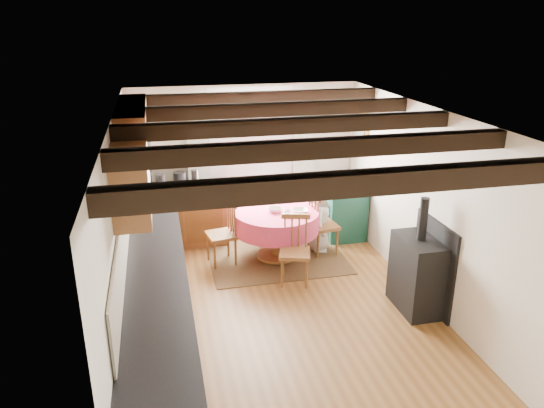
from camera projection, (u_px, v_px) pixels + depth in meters
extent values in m
cube|color=brown|center=(287.00, 316.00, 6.20)|extent=(3.60, 5.50, 0.00)
cube|color=white|center=(289.00, 117.00, 5.37)|extent=(3.60, 5.50, 0.00)
cube|color=silver|center=(245.00, 160.00, 8.30)|extent=(3.60, 0.00, 2.40)
cube|color=silver|center=(396.00, 385.00, 3.26)|extent=(3.60, 0.00, 2.40)
cube|color=silver|center=(121.00, 238.00, 5.41)|extent=(0.00, 5.50, 2.40)
cube|color=silver|center=(434.00, 211.00, 6.15)|extent=(0.00, 5.50, 2.40)
cube|color=black|center=(361.00, 183.00, 3.57)|extent=(3.60, 0.16, 0.16)
cube|color=black|center=(318.00, 148.00, 4.48)|extent=(3.60, 0.16, 0.16)
cube|color=black|center=(289.00, 126.00, 5.40)|extent=(3.60, 0.16, 0.16)
cube|color=black|center=(268.00, 110.00, 6.31)|extent=(3.60, 0.16, 0.16)
cube|color=black|center=(253.00, 98.00, 7.23)|extent=(3.60, 0.16, 0.16)
cube|color=beige|center=(125.00, 227.00, 5.69)|extent=(0.02, 4.50, 0.55)
cube|color=beige|center=(183.00, 164.00, 8.07)|extent=(1.40, 0.02, 0.55)
cube|color=brown|center=(156.00, 298.00, 5.73)|extent=(0.60, 5.30, 0.88)
cube|color=brown|center=(183.00, 216.00, 8.07)|extent=(1.30, 0.60, 0.88)
cube|color=black|center=(155.00, 261.00, 5.58)|extent=(0.64, 5.30, 0.04)
cube|color=black|center=(182.00, 189.00, 7.89)|extent=(1.30, 0.64, 0.04)
cube|color=brown|center=(134.00, 142.00, 6.28)|extent=(0.34, 1.80, 0.90)
cube|color=brown|center=(131.00, 182.00, 4.93)|extent=(0.34, 0.90, 0.70)
cube|color=white|center=(251.00, 136.00, 8.17)|extent=(1.34, 0.03, 1.54)
cube|color=white|center=(251.00, 136.00, 8.17)|extent=(1.20, 0.01, 1.40)
cube|color=silver|center=(199.00, 171.00, 8.09)|extent=(0.35, 0.10, 2.10)
cube|color=silver|center=(304.00, 164.00, 8.44)|extent=(0.35, 0.10, 2.10)
cylinder|color=black|center=(252.00, 98.00, 7.88)|extent=(2.00, 0.03, 0.03)
cube|color=gold|center=(361.00, 130.00, 8.08)|extent=(0.04, 0.50, 0.60)
cylinder|color=silver|center=(309.00, 127.00, 8.32)|extent=(0.30, 0.02, 0.30)
cube|color=#3F3017|center=(276.00, 257.00, 7.69)|extent=(1.98, 1.54, 0.01)
imported|color=#4D5665|center=(267.00, 207.00, 8.25)|extent=(0.39, 0.28, 1.02)
imported|color=silver|center=(319.00, 219.00, 7.78)|extent=(0.45, 0.57, 1.01)
imported|color=silver|center=(300.00, 211.00, 7.36)|extent=(0.24, 0.24, 0.06)
imported|color=silver|center=(275.00, 210.00, 7.41)|extent=(0.20, 0.20, 0.06)
imported|color=silver|center=(288.00, 213.00, 7.23)|extent=(0.12, 0.12, 0.09)
cylinder|color=#262628|center=(161.00, 182.00, 7.72)|extent=(0.15, 0.15, 0.25)
cylinder|color=#262628|center=(180.00, 179.00, 7.94)|extent=(0.19, 0.19, 0.21)
cylinder|color=#262628|center=(195.00, 179.00, 7.82)|extent=(0.10, 0.10, 0.29)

